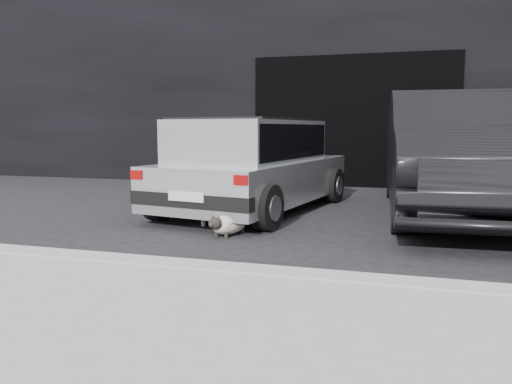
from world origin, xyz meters
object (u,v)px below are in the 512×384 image
(second_car, at_px, (458,153))
(cat_white, at_px, (221,209))
(silver_hatchback, at_px, (253,161))
(cat_siamese, at_px, (227,225))

(second_car, relative_size, cat_white, 6.52)
(silver_hatchback, height_order, cat_white, silver_hatchback)
(cat_siamese, height_order, cat_white, cat_white)
(second_car, height_order, cat_siamese, second_car)
(cat_siamese, relative_size, cat_white, 0.96)
(cat_siamese, bearing_deg, second_car, -123.63)
(silver_hatchback, bearing_deg, cat_white, -84.93)
(second_car, bearing_deg, cat_siamese, -142.59)
(second_car, bearing_deg, silver_hatchback, -172.36)
(silver_hatchback, bearing_deg, second_car, 20.43)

